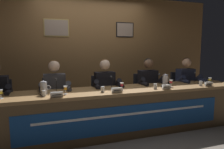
{
  "coord_description": "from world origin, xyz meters",
  "views": [
    {
      "loc": [
        -1.07,
        -3.18,
        1.44
      ],
      "look_at": [
        0.0,
        0.0,
        1.0
      ],
      "focal_mm": 32.99,
      "sensor_mm": 36.0,
      "label": 1
    }
  ],
  "objects_px": {
    "microphone_center": "(113,85)",
    "chair_far_right": "(181,93)",
    "conference_table": "(115,105)",
    "microphone_left": "(57,88)",
    "microphone_right": "(162,82)",
    "juice_glass_far_right": "(210,80)",
    "panelist_center": "(106,88)",
    "nameplate_far_right": "(209,84)",
    "panelist_left": "(55,91)",
    "panelist_right": "(150,85)",
    "water_pitcher_left_side": "(44,88)",
    "chair_center": "(103,100)",
    "water_cup_far_right": "(201,83)",
    "water_pitcher_right_side": "(165,80)",
    "nameplate_right": "(166,87)",
    "juice_glass_right": "(171,82)",
    "nameplate_center": "(117,90)",
    "water_cup_center": "(103,90)",
    "water_cup_left": "(44,93)",
    "panelist_far_right": "(188,82)",
    "juice_glass_far_left": "(1,92)",
    "chair_left": "(55,104)",
    "juice_glass_center": "(122,85)",
    "nameplate_left": "(57,95)",
    "chair_right": "(145,96)",
    "juice_glass_left": "(65,88)",
    "water_cup_right": "(155,87)",
    "microphone_far_right": "(198,80)"
  },
  "relations": [
    {
      "from": "microphone_left",
      "to": "panelist_center",
      "type": "relative_size",
      "value": 0.18
    },
    {
      "from": "microphone_left",
      "to": "microphone_far_right",
      "type": "relative_size",
      "value": 1.0
    },
    {
      "from": "water_cup_far_right",
      "to": "panelist_center",
      "type": "bearing_deg",
      "value": 162.41
    },
    {
      "from": "water_cup_left",
      "to": "nameplate_right",
      "type": "distance_m",
      "value": 1.94
    },
    {
      "from": "microphone_right",
      "to": "nameplate_far_right",
      "type": "height_order",
      "value": "microphone_right"
    },
    {
      "from": "conference_table",
      "to": "microphone_left",
      "type": "relative_size",
      "value": 22.11
    },
    {
      "from": "nameplate_right",
      "to": "panelist_right",
      "type": "bearing_deg",
      "value": 87.11
    },
    {
      "from": "chair_center",
      "to": "juice_glass_right",
      "type": "bearing_deg",
      "value": -31.82
    },
    {
      "from": "panelist_right",
      "to": "water_pitcher_left_side",
      "type": "height_order",
      "value": "panelist_right"
    },
    {
      "from": "microphone_center",
      "to": "chair_far_right",
      "type": "distance_m",
      "value": 1.91
    },
    {
      "from": "water_cup_left",
      "to": "panelist_far_right",
      "type": "height_order",
      "value": "panelist_far_right"
    },
    {
      "from": "water_cup_center",
      "to": "chair_far_right",
      "type": "bearing_deg",
      "value": 19.06
    },
    {
      "from": "water_cup_center",
      "to": "chair_far_right",
      "type": "distance_m",
      "value": 2.14
    },
    {
      "from": "juice_glass_left",
      "to": "juice_glass_center",
      "type": "bearing_deg",
      "value": 0.6
    },
    {
      "from": "water_cup_center",
      "to": "juice_glass_right",
      "type": "bearing_deg",
      "value": 1.28
    },
    {
      "from": "juice_glass_center",
      "to": "nameplate_right",
      "type": "height_order",
      "value": "juice_glass_center"
    },
    {
      "from": "microphone_center",
      "to": "microphone_far_right",
      "type": "bearing_deg",
      "value": 1.41
    },
    {
      "from": "water_cup_far_right",
      "to": "nameplate_center",
      "type": "bearing_deg",
      "value": -177.02
    },
    {
      "from": "microphone_left",
      "to": "juice_glass_right",
      "type": "xyz_separation_m",
      "value": [
        1.95,
        -0.13,
        0.01
      ]
    },
    {
      "from": "chair_center",
      "to": "panelist_right",
      "type": "distance_m",
      "value": 0.96
    },
    {
      "from": "water_cup_left",
      "to": "water_cup_center",
      "type": "relative_size",
      "value": 1.0
    },
    {
      "from": "panelist_center",
      "to": "nameplate_center",
      "type": "height_order",
      "value": "panelist_center"
    },
    {
      "from": "microphone_center",
      "to": "panelist_right",
      "type": "bearing_deg",
      "value": 22.82
    },
    {
      "from": "water_cup_left",
      "to": "nameplate_far_right",
      "type": "bearing_deg",
      "value": -2.47
    },
    {
      "from": "chair_left",
      "to": "nameplate_far_right",
      "type": "xyz_separation_m",
      "value": [
        2.65,
        -0.81,
        0.35
      ]
    },
    {
      "from": "chair_right",
      "to": "water_pitcher_left_side",
      "type": "distance_m",
      "value": 2.09
    },
    {
      "from": "water_cup_left",
      "to": "microphone_left",
      "type": "height_order",
      "value": "microphone_left"
    },
    {
      "from": "microphone_left",
      "to": "panelist_left",
      "type": "bearing_deg",
      "value": 91.31
    },
    {
      "from": "nameplate_center",
      "to": "chair_far_right",
      "type": "relative_size",
      "value": 0.19
    },
    {
      "from": "nameplate_left",
      "to": "microphone_center",
      "type": "height_order",
      "value": "microphone_center"
    },
    {
      "from": "microphone_right",
      "to": "microphone_center",
      "type": "bearing_deg",
      "value": -178.6
    },
    {
      "from": "panelist_center",
      "to": "conference_table",
      "type": "bearing_deg",
      "value": -89.42
    },
    {
      "from": "juice_glass_far_left",
      "to": "nameplate_center",
      "type": "relative_size",
      "value": 0.74
    },
    {
      "from": "panelist_far_right",
      "to": "water_pitcher_right_side",
      "type": "height_order",
      "value": "panelist_far_right"
    },
    {
      "from": "microphone_left",
      "to": "microphone_center",
      "type": "xyz_separation_m",
      "value": [
        0.9,
        -0.05,
        0.0
      ]
    },
    {
      "from": "juice_glass_right",
      "to": "chair_far_right",
      "type": "bearing_deg",
      "value": 42.18
    },
    {
      "from": "chair_center",
      "to": "nameplate_far_right",
      "type": "xyz_separation_m",
      "value": [
        1.76,
        -0.81,
        0.35
      ]
    },
    {
      "from": "panelist_left",
      "to": "water_cup_left",
      "type": "relative_size",
      "value": 14.5
    },
    {
      "from": "nameplate_far_right",
      "to": "water_pitcher_right_side",
      "type": "relative_size",
      "value": 0.72
    },
    {
      "from": "panelist_right",
      "to": "water_cup_right",
      "type": "bearing_deg",
      "value": -109.48
    },
    {
      "from": "microphone_right",
      "to": "juice_glass_far_right",
      "type": "xyz_separation_m",
      "value": [
        0.99,
        -0.1,
        0.01
      ]
    },
    {
      "from": "panelist_left",
      "to": "juice_glass_far_right",
      "type": "bearing_deg",
      "value": -9.15
    },
    {
      "from": "chair_right",
      "to": "microphone_right",
      "type": "height_order",
      "value": "microphone_right"
    },
    {
      "from": "nameplate_center",
      "to": "water_cup_far_right",
      "type": "distance_m",
      "value": 1.66
    },
    {
      "from": "juice_glass_center",
      "to": "water_cup_center",
      "type": "xyz_separation_m",
      "value": [
        -0.34,
        -0.04,
        -0.05
      ]
    },
    {
      "from": "nameplate_right",
      "to": "juice_glass_right",
      "type": "distance_m",
      "value": 0.26
    },
    {
      "from": "panelist_center",
      "to": "nameplate_far_right",
      "type": "bearing_deg",
      "value": -19.19
    },
    {
      "from": "juice_glass_far_left",
      "to": "chair_left",
      "type": "xyz_separation_m",
      "value": [
        0.73,
        0.66,
        -0.4
      ]
    },
    {
      "from": "chair_left",
      "to": "water_pitcher_left_side",
      "type": "distance_m",
      "value": 0.72
    },
    {
      "from": "juice_glass_left",
      "to": "microphone_right",
      "type": "xyz_separation_m",
      "value": [
        1.71,
        0.11,
        -0.01
      ]
    }
  ]
}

